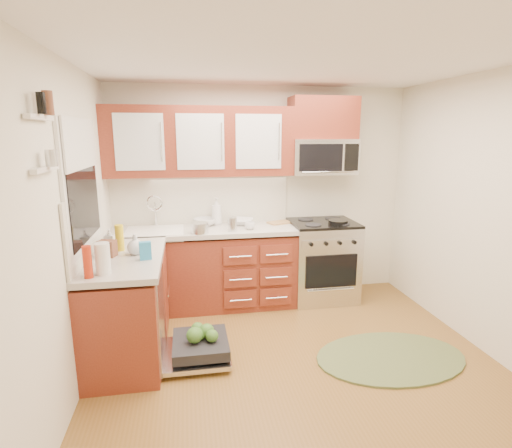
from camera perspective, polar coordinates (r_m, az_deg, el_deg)
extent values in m
plane|color=brown|center=(3.64, 6.18, -19.85)|extent=(3.50, 3.50, 0.00)
plane|color=white|center=(3.12, 7.36, 22.69)|extent=(3.50, 3.50, 0.00)
cube|color=silver|center=(4.82, 0.79, 4.31)|extent=(3.50, 0.04, 2.50)
cube|color=silver|center=(1.64, 24.86, -13.90)|extent=(3.50, 0.04, 2.50)
cube|color=silver|center=(3.14, -25.56, -1.51)|extent=(0.04, 3.50, 2.50)
cube|color=silver|center=(4.01, 31.43, 0.72)|extent=(0.04, 3.50, 2.50)
cube|color=maroon|center=(4.65, -7.41, -6.60)|extent=(2.05, 0.60, 0.85)
cube|color=maroon|center=(3.83, -17.86, -11.49)|extent=(0.60, 1.25, 0.85)
cube|color=beige|center=(4.51, -7.58, -0.94)|extent=(2.07, 0.64, 0.05)
cube|color=beige|center=(3.66, -18.21, -4.68)|extent=(0.64, 1.27, 0.05)
cube|color=silver|center=(4.74, -7.84, 3.54)|extent=(2.05, 0.02, 0.57)
cube|color=silver|center=(3.64, -23.13, -0.12)|extent=(0.02, 1.25, 0.57)
cube|color=maroon|center=(4.78, 9.54, 14.70)|extent=(0.76, 0.35, 0.47)
cube|color=white|center=(3.54, -23.77, 10.45)|extent=(0.02, 0.96, 0.40)
cube|color=white|center=(2.72, -28.53, 13.24)|extent=(0.04, 0.40, 0.03)
cube|color=white|center=(2.73, -27.87, 6.96)|extent=(0.04, 0.40, 0.03)
cylinder|color=black|center=(4.68, 11.63, 0.30)|extent=(0.28, 0.28, 0.04)
cylinder|color=silver|center=(4.27, -8.10, -0.57)|extent=(0.23, 0.23, 0.12)
cube|color=tan|center=(4.73, 3.37, 0.22)|extent=(0.31, 0.25, 0.02)
cylinder|color=silver|center=(4.32, -3.36, -0.05)|extent=(0.10, 0.10, 0.15)
cylinder|color=white|center=(3.21, -21.06, -4.63)|extent=(0.11, 0.11, 0.24)
cylinder|color=gold|center=(3.80, -18.91, -1.88)|extent=(0.08, 0.08, 0.24)
cylinder|color=#B1260E|center=(3.16, -22.93, -5.02)|extent=(0.08, 0.08, 0.24)
cube|color=brown|center=(3.66, -20.48, -3.30)|extent=(0.16, 0.14, 0.14)
cube|color=#2985C0|center=(3.47, -15.54, -3.69)|extent=(0.10, 0.07, 0.15)
imported|color=#999999|center=(4.66, -2.13, 0.35)|extent=(0.36, 0.36, 0.07)
imported|color=#999999|center=(4.64, -7.30, 0.30)|extent=(0.29, 0.29, 0.08)
imported|color=#999999|center=(4.41, -0.87, -0.23)|extent=(0.14, 0.14, 0.09)
imported|color=#999999|center=(4.64, -5.66, 1.82)|extent=(0.14, 0.14, 0.32)
imported|color=#999999|center=(3.92, -20.20, -1.94)|extent=(0.09, 0.10, 0.18)
imported|color=#999999|center=(3.64, -16.88, -2.77)|extent=(0.15, 0.15, 0.18)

